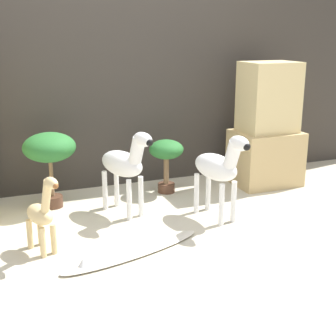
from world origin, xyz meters
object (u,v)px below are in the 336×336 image
potted_palm_front (166,154)px  surfboard (132,251)px  potted_palm_back (49,150)px  zebra_right (219,167)px  zebra_left (125,163)px  giraffe_figurine (42,214)px

potted_palm_front → surfboard: (-0.62, -1.02, -0.33)m
potted_palm_back → surfboard: bearing=-70.8°
potted_palm_back → potted_palm_front: bearing=0.8°
potted_palm_front → surfboard: potted_palm_front is taller
potted_palm_back → zebra_right: bearing=-31.6°
zebra_left → potted_palm_front: size_ratio=1.44×
zebra_left → potted_palm_front: (0.47, 0.36, -0.06)m
potted_palm_back → surfboard: 1.16m
zebra_right → surfboard: bearing=-157.1°
potted_palm_front → surfboard: size_ratio=0.46×
zebra_left → surfboard: zebra_left is taller
zebra_left → giraffe_figurine: zebra_left is taller
giraffe_figurine → surfboard: (0.51, -0.22, -0.25)m
zebra_right → surfboard: zebra_right is taller
zebra_right → zebra_left: bearing=151.3°
potted_palm_front → potted_palm_back: 0.98m
potted_palm_front → potted_palm_back: bearing=-179.2°
potted_palm_back → zebra_left: bearing=-34.9°
zebra_right → potted_palm_back: 1.31m
zebra_left → potted_palm_front: bearing=38.0°
giraffe_figurine → surfboard: 0.61m
zebra_right → giraffe_figurine: zebra_right is taller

